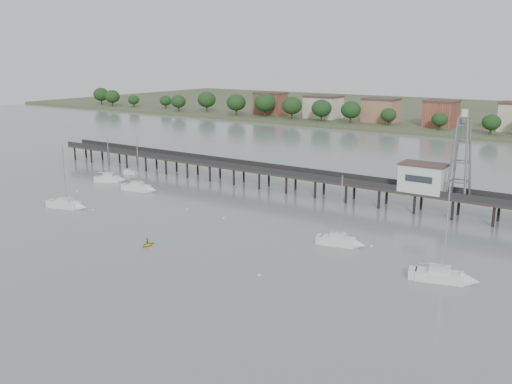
% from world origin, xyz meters
% --- Properties ---
extents(ground_plane, '(500.00, 500.00, 0.00)m').
position_xyz_m(ground_plane, '(0.00, 0.00, 0.00)').
color(ground_plane, slate).
rests_on(ground_plane, ground).
extents(pier, '(150.00, 5.00, 5.50)m').
position_xyz_m(pier, '(0.00, 60.00, 3.79)').
color(pier, '#2D2823').
rests_on(pier, ground).
extents(pier_building, '(8.40, 5.40, 5.30)m').
position_xyz_m(pier_building, '(25.00, 60.00, 6.67)').
color(pier_building, silver).
rests_on(pier_building, ground).
extents(lattice_tower, '(3.20, 3.20, 15.50)m').
position_xyz_m(lattice_tower, '(31.50, 60.00, 11.10)').
color(lattice_tower, slate).
rests_on(lattice_tower, ground).
extents(sailboat_a, '(8.10, 4.28, 12.90)m').
position_xyz_m(sailboat_a, '(-31.18, 24.27, 0.64)').
color(sailboat_a, silver).
rests_on(sailboat_a, ground).
extents(sailboat_b, '(7.85, 3.91, 12.54)m').
position_xyz_m(sailboat_b, '(-30.11, 42.11, 0.65)').
color(sailboat_b, silver).
rests_on(sailboat_b, ground).
extents(sailboat_c, '(7.23, 3.56, 11.62)m').
position_xyz_m(sailboat_c, '(21.83, 34.27, 0.65)').
color(sailboat_c, silver).
rests_on(sailboat_c, ground).
extents(sailboat_d, '(8.44, 4.43, 13.40)m').
position_xyz_m(sailboat_d, '(39.48, 29.09, 0.64)').
color(sailboat_d, silver).
rests_on(sailboat_d, ground).
extents(sailboat_f, '(6.45, 5.42, 11.03)m').
position_xyz_m(sailboat_f, '(-42.62, 44.78, 0.65)').
color(sailboat_f, silver).
rests_on(sailboat_f, ground).
extents(white_tender, '(3.61, 2.08, 1.32)m').
position_xyz_m(white_tender, '(-45.78, 53.28, 0.41)').
color(white_tender, silver).
rests_on(white_tender, ground).
extents(yellow_dinghy, '(1.67, 0.62, 2.29)m').
position_xyz_m(yellow_dinghy, '(-3.24, 17.08, 0.00)').
color(yellow_dinghy, yellow).
rests_on(yellow_dinghy, ground).
extents(dinghy_occupant, '(0.57, 1.08, 0.25)m').
position_xyz_m(dinghy_occupant, '(-3.24, 17.08, 0.00)').
color(dinghy_occupant, black).
rests_on(dinghy_occupant, ground).
extents(mooring_buoys, '(78.10, 20.16, 0.39)m').
position_xyz_m(mooring_buoys, '(-0.49, 30.39, 0.08)').
color(mooring_buoys, beige).
rests_on(mooring_buoys, ground).
extents(far_shore, '(500.00, 170.00, 10.40)m').
position_xyz_m(far_shore, '(0.36, 239.58, 0.95)').
color(far_shore, '#475133').
rests_on(far_shore, ground).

